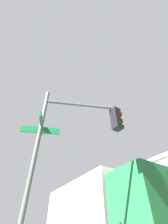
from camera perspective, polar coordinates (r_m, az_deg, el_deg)
The scene contains 2 objects.
traffic_signal_near at distance 4.70m, azimuth -1.68°, elevation -7.53°, with size 1.62×2.86×5.07m.
box_truck_second at distance 8.87m, azimuth 6.32°, elevation -33.77°, with size 7.84×3.02×3.51m.
Camera 1 is at (-3.03, -8.22, 1.08)m, focal length 25.28 mm.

